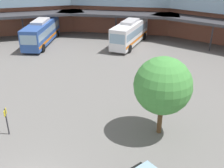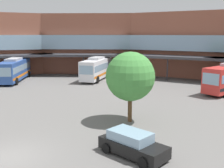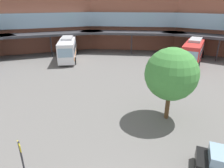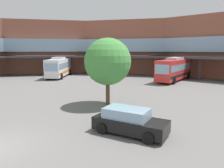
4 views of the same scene
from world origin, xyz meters
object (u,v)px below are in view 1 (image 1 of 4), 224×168
(bus_1, at_px, (130,33))
(plaza_tree, at_px, (163,86))
(stop_sign_post, at_px, (6,119))
(bus_2, at_px, (41,32))

(bus_1, distance_m, plaza_tree, 22.56)
(plaza_tree, bearing_deg, stop_sign_post, -142.01)
(bus_1, height_order, plaza_tree, plaza_tree)
(bus_1, relative_size, stop_sign_post, 4.71)
(bus_2, distance_m, plaza_tree, 27.06)
(bus_1, relative_size, bus_2, 0.97)
(bus_1, xyz_separation_m, stop_sign_post, (5.18, -24.46, -0.51))
(plaza_tree, height_order, stop_sign_post, plaza_tree)
(bus_1, height_order, bus_2, bus_1)
(bus_2, bearing_deg, stop_sign_post, 11.26)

